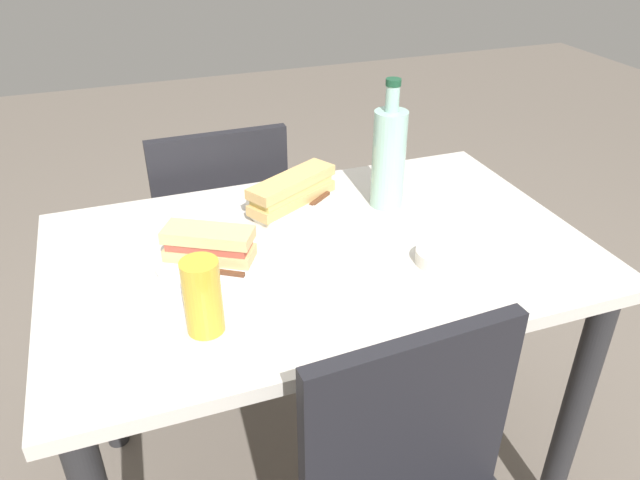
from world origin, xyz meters
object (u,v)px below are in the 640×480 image
(plate_far, at_px, (293,205))
(olive_bowl, at_px, (438,257))
(dining_table, at_px, (320,292))
(water_bottle, at_px, (389,157))
(baguette_sandwich_near, at_px, (209,244))
(baguette_sandwich_far, at_px, (293,189))
(knife_near, at_px, (207,271))
(plate_near, at_px, (211,261))
(chair_near, at_px, (220,234))
(knife_far, at_px, (311,205))
(beer_glass, at_px, (203,297))

(plate_far, distance_m, olive_bowl, 0.40)
(dining_table, xyz_separation_m, water_bottle, (-0.22, -0.14, 0.25))
(baguette_sandwich_near, height_order, baguette_sandwich_far, same)
(water_bottle, bearing_deg, knife_near, 19.83)
(baguette_sandwich_near, bearing_deg, dining_table, 175.70)
(dining_table, relative_size, baguette_sandwich_far, 4.76)
(plate_near, xyz_separation_m, knife_near, (0.02, 0.05, 0.01))
(dining_table, relative_size, plate_near, 5.13)
(chair_near, distance_m, baguette_sandwich_far, 0.49)
(plate_far, xyz_separation_m, knife_far, (-0.03, 0.04, 0.01))
(plate_near, distance_m, plate_far, 0.30)
(plate_near, xyz_separation_m, beer_glass, (0.05, 0.21, 0.06))
(plate_far, relative_size, knife_far, 1.53)
(plate_near, relative_size, beer_glass, 1.59)
(plate_far, relative_size, baguette_sandwich_far, 0.93)
(chair_near, bearing_deg, baguette_sandwich_far, 109.38)
(plate_near, bearing_deg, knife_far, -152.03)
(water_bottle, bearing_deg, knife_far, -7.25)
(dining_table, height_order, knife_near, knife_near)
(olive_bowl, bearing_deg, knife_far, -59.69)
(baguette_sandwich_near, distance_m, water_bottle, 0.48)
(baguette_sandwich_far, xyz_separation_m, water_bottle, (-0.22, 0.06, 0.08))
(chair_near, relative_size, olive_bowl, 8.91)
(baguette_sandwich_near, height_order, plate_far, baguette_sandwich_near)
(baguette_sandwich_far, bearing_deg, dining_table, 89.43)
(chair_near, bearing_deg, dining_table, 102.58)
(dining_table, xyz_separation_m, olive_bowl, (-0.21, 0.14, 0.14))
(plate_far, height_order, knife_far, knife_far)
(olive_bowl, bearing_deg, chair_near, -64.28)
(knife_far, height_order, water_bottle, water_bottle)
(knife_far, bearing_deg, plate_far, -47.69)
(plate_far, xyz_separation_m, baguette_sandwich_far, (0.00, 0.00, 0.04))
(baguette_sandwich_near, height_order, knife_far, baguette_sandwich_near)
(plate_far, distance_m, beer_glass, 0.49)
(dining_table, distance_m, knife_near, 0.29)
(chair_near, distance_m, water_bottle, 0.67)
(plate_near, distance_m, beer_glass, 0.23)
(plate_far, xyz_separation_m, beer_glass, (0.29, 0.39, 0.06))
(dining_table, height_order, baguette_sandwich_near, baguette_sandwich_near)
(beer_glass, bearing_deg, baguette_sandwich_far, -126.24)
(dining_table, xyz_separation_m, knife_far, (-0.04, -0.16, 0.14))
(baguette_sandwich_near, xyz_separation_m, baguette_sandwich_far, (-0.24, -0.18, 0.00))
(baguette_sandwich_far, distance_m, olive_bowl, 0.40)
(plate_near, relative_size, knife_far, 1.53)
(knife_far, bearing_deg, plate_near, 27.97)
(plate_far, bearing_deg, baguette_sandwich_near, 37.39)
(knife_far, distance_m, beer_glass, 0.48)
(plate_near, xyz_separation_m, plate_far, (-0.24, -0.18, 0.00))
(plate_near, height_order, plate_far, same)
(baguette_sandwich_near, distance_m, olive_bowl, 0.48)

